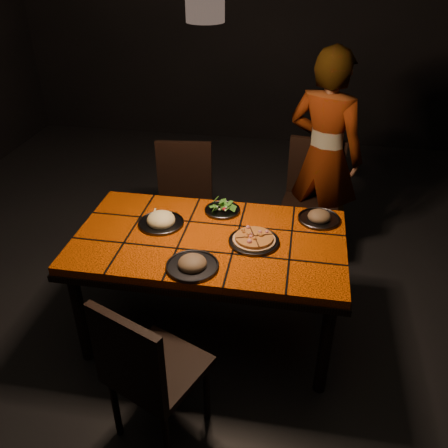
% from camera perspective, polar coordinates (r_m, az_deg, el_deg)
% --- Properties ---
extents(room_shell, '(6.04, 7.04, 3.08)m').
position_cam_1_polar(room_shell, '(2.49, -2.04, 13.03)').
color(room_shell, black).
rests_on(room_shell, ground).
extents(dining_table, '(1.62, 0.92, 0.75)m').
position_cam_1_polar(dining_table, '(2.86, -1.73, -2.88)').
color(dining_table, '#D94C06').
rests_on(dining_table, ground).
extents(chair_near, '(0.55, 0.55, 0.92)m').
position_cam_1_polar(chair_near, '(2.38, -9.39, -16.80)').
color(chair_near, black).
rests_on(chair_near, ground).
extents(chair_far_left, '(0.47, 0.47, 0.95)m').
position_cam_1_polar(chair_far_left, '(3.71, -4.90, 3.40)').
color(chair_far_left, black).
rests_on(chair_far_left, ground).
extents(chair_far_right, '(0.48, 0.48, 0.96)m').
position_cam_1_polar(chair_far_right, '(3.78, 10.54, 3.69)').
color(chair_far_right, black).
rests_on(chair_far_right, ground).
extents(diner, '(0.71, 0.61, 1.65)m').
position_cam_1_polar(diner, '(3.76, 11.94, 8.01)').
color(diner, brown).
rests_on(diner, ground).
extents(pendant_lamp, '(0.18, 0.18, 1.06)m').
position_cam_1_polar(pendant_lamp, '(2.37, -2.30, 24.96)').
color(pendant_lamp, black).
rests_on(pendant_lamp, room_shell).
extents(plate_pizza, '(0.32, 0.32, 0.04)m').
position_cam_1_polar(plate_pizza, '(2.76, 3.63, -1.93)').
color(plate_pizza, '#3D3D42').
rests_on(plate_pizza, dining_table).
extents(plate_pasta, '(0.28, 0.28, 0.09)m').
position_cam_1_polar(plate_pasta, '(2.95, -7.58, 0.38)').
color(plate_pasta, '#3D3D42').
rests_on(plate_pasta, dining_table).
extents(plate_salad, '(0.23, 0.23, 0.07)m').
position_cam_1_polar(plate_salad, '(3.06, -0.19, 1.94)').
color(plate_salad, '#3D3D42').
rests_on(plate_salad, dining_table).
extents(plate_mushroom_a, '(0.29, 0.29, 0.10)m').
position_cam_1_polar(plate_mushroom_a, '(2.56, -3.83, -4.79)').
color(plate_mushroom_a, '#3D3D42').
rests_on(plate_mushroom_a, dining_table).
extents(plate_mushroom_b, '(0.27, 0.27, 0.09)m').
position_cam_1_polar(plate_mushroom_b, '(3.03, 11.38, 0.85)').
color(plate_mushroom_b, '#3D3D42').
rests_on(plate_mushroom_b, dining_table).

